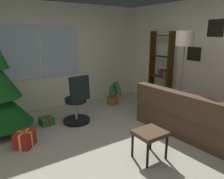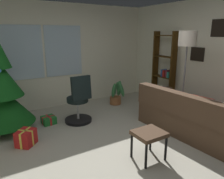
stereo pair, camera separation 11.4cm
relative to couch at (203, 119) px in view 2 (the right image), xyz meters
name	(u,v)px [view 2 (the right image)]	position (x,y,z in m)	size (l,w,h in m)	color
ground_plane	(119,156)	(-1.63, 0.27, -0.35)	(4.78, 5.33, 0.10)	#ABA695
wall_back_with_windows	(58,56)	(-1.65, 2.98, 0.96)	(4.78, 0.12, 2.50)	silver
wall_right_with_frames	(222,62)	(0.81, 0.27, 0.96)	(0.12, 5.33, 2.50)	silver
couch	(203,119)	(0.00, 0.00, 0.00)	(1.65, 2.05, 0.82)	#4C3626
footstool	(149,136)	(-1.35, -0.08, 0.07)	(0.43, 0.39, 0.43)	#4C3626
holiday_tree	(0,91)	(-3.04, 2.08, 0.49)	(1.12, 1.12, 2.34)	#4C331E
gift_box_red	(26,138)	(-2.81, 1.29, -0.17)	(0.38, 0.38, 0.27)	red
gift_box_green	(49,120)	(-2.25, 1.95, -0.22)	(0.27, 0.28, 0.16)	#1E722D
office_chair	(79,104)	(-1.68, 1.69, 0.10)	(0.56, 0.56, 1.00)	black
bookshelf	(164,74)	(0.55, 1.56, 0.52)	(0.18, 0.64, 1.85)	#372309
floor_lamp	(187,47)	(0.08, 0.55, 1.26)	(0.33, 0.33, 1.85)	slate
potted_plant	(117,94)	(-0.37, 2.29, -0.04)	(0.46, 0.40, 0.64)	brown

